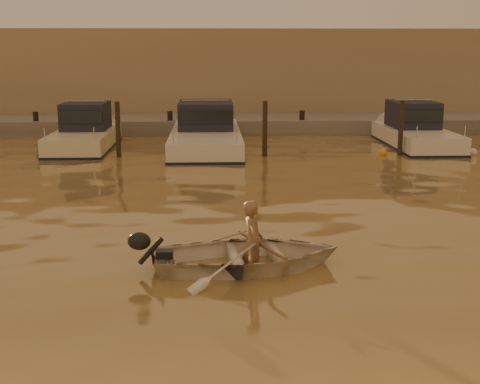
{
  "coord_description": "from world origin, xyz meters",
  "views": [
    {
      "loc": [
        -2.16,
        -10.3,
        3.91
      ],
      "look_at": [
        -1.53,
        4.19,
        0.75
      ],
      "focal_mm": 50.0,
      "sensor_mm": 36.0,
      "label": 1
    }
  ],
  "objects_px": {
    "dinghy": "(247,255)",
    "moored_boat_1": "(84,132)",
    "moored_boat_2": "(206,132)",
    "waterfront_building": "(250,75)",
    "person": "(253,242)",
    "moored_boat_4": "(416,131)"
  },
  "relations": [
    {
      "from": "person",
      "to": "moored_boat_4",
      "type": "xyz_separation_m",
      "value": [
        7.5,
        14.8,
        0.15
      ]
    },
    {
      "from": "dinghy",
      "to": "moored_boat_2",
      "type": "distance_m",
      "value": 14.84
    },
    {
      "from": "moored_boat_1",
      "to": "moored_boat_4",
      "type": "height_order",
      "value": "same"
    },
    {
      "from": "dinghy",
      "to": "waterfront_building",
      "type": "distance_m",
      "value": 25.95
    },
    {
      "from": "moored_boat_4",
      "to": "waterfront_building",
      "type": "xyz_separation_m",
      "value": [
        -6.07,
        11.0,
        1.77
      ]
    },
    {
      "from": "dinghy",
      "to": "moored_boat_2",
      "type": "xyz_separation_m",
      "value": [
        -0.84,
        14.81,
        0.39
      ]
    },
    {
      "from": "dinghy",
      "to": "moored_boat_4",
      "type": "relative_size",
      "value": 0.51
    },
    {
      "from": "moored_boat_1",
      "to": "moored_boat_4",
      "type": "bearing_deg",
      "value": 0.0
    },
    {
      "from": "dinghy",
      "to": "moored_boat_1",
      "type": "distance_m",
      "value": 15.84
    },
    {
      "from": "waterfront_building",
      "to": "moored_boat_4",
      "type": "bearing_deg",
      "value": -61.11
    },
    {
      "from": "person",
      "to": "dinghy",
      "type": "bearing_deg",
      "value": 90.0
    },
    {
      "from": "moored_boat_1",
      "to": "moored_boat_2",
      "type": "height_order",
      "value": "same"
    },
    {
      "from": "moored_boat_2",
      "to": "person",
      "type": "bearing_deg",
      "value": -86.38
    },
    {
      "from": "dinghy",
      "to": "person",
      "type": "height_order",
      "value": "person"
    },
    {
      "from": "moored_boat_2",
      "to": "moored_boat_4",
      "type": "distance_m",
      "value": 8.43
    },
    {
      "from": "dinghy",
      "to": "waterfront_building",
      "type": "xyz_separation_m",
      "value": [
        1.53,
        25.81,
        2.17
      ]
    },
    {
      "from": "person",
      "to": "moored_boat_1",
      "type": "bearing_deg",
      "value": 13.95
    },
    {
      "from": "waterfront_building",
      "to": "moored_boat_2",
      "type": "bearing_deg",
      "value": -102.12
    },
    {
      "from": "person",
      "to": "moored_boat_2",
      "type": "distance_m",
      "value": 14.83
    },
    {
      "from": "dinghy",
      "to": "moored_boat_4",
      "type": "height_order",
      "value": "moored_boat_4"
    },
    {
      "from": "moored_boat_2",
      "to": "moored_boat_1",
      "type": "bearing_deg",
      "value": 180.0
    },
    {
      "from": "moored_boat_2",
      "to": "waterfront_building",
      "type": "bearing_deg",
      "value": 77.88
    }
  ]
}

